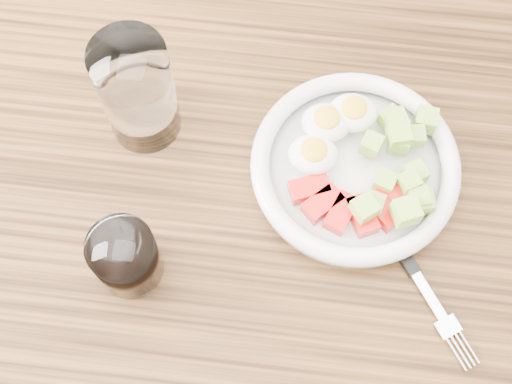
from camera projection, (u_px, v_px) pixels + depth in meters
ground at (260, 332)px, 1.55m from camera, size 4.00×4.00×0.00m
dining_table at (263, 237)px, 0.92m from camera, size 1.50×0.90×0.77m
bowl at (355, 165)px, 0.83m from camera, size 0.24×0.24×0.06m
fork at (404, 256)px, 0.80m from camera, size 0.14×0.19×0.01m
water_glass at (137, 92)px, 0.80m from camera, size 0.09×0.09×0.15m
coffee_glass at (126, 258)px, 0.77m from camera, size 0.07×0.07×0.08m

